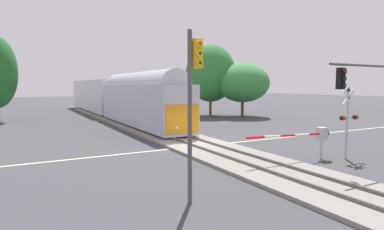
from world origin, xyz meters
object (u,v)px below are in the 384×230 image
traffic_signal_near_right (378,87)px  oak_far_right (211,73)px  commuter_train (113,96)px  maple_right_background (243,83)px  traffic_signal_near_left (193,89)px  crossing_gate_near (314,135)px  crossing_signal_mast (348,116)px

traffic_signal_near_right → oak_far_right: size_ratio=0.58×
commuter_train → maple_right_background: maple_right_background is taller
oak_far_right → traffic_signal_near_left: bearing=-122.7°
commuter_train → maple_right_background: 16.94m
maple_right_background → traffic_signal_near_right: bearing=-112.6°
crossing_gate_near → traffic_signal_near_right: 3.99m
crossing_gate_near → traffic_signal_near_right: size_ratio=1.06×
crossing_gate_near → oak_far_right: oak_far_right is taller
crossing_signal_mast → traffic_signal_near_left: traffic_signal_near_left is taller
crossing_gate_near → crossing_signal_mast: bearing=-21.7°
commuter_train → crossing_gate_near: commuter_train is taller
crossing_signal_mast → oak_far_right: bearing=75.0°
maple_right_background → crossing_signal_mast: bearing=-113.8°
traffic_signal_near_left → crossing_gate_near: bearing=15.9°
oak_far_right → commuter_train: bearing=164.7°
maple_right_background → crossing_gate_near: bearing=-118.4°
traffic_signal_near_right → maple_right_background: (10.23, 24.54, 0.41)m
crossing_gate_near → oak_far_right: (8.78, 25.13, 4.37)m
commuter_train → oak_far_right: size_ratio=4.38×
traffic_signal_near_left → oak_far_right: bearing=57.3°
crossing_gate_near → maple_right_background: size_ratio=0.83×
maple_right_background → oak_far_right: size_ratio=0.73×
commuter_train → crossing_signal_mast: commuter_train is taller
traffic_signal_near_left → traffic_signal_near_right: traffic_signal_near_left is taller
traffic_signal_near_left → oak_far_right: 32.99m
crossing_signal_mast → maple_right_background: bearing=66.2°
crossing_gate_near → traffic_signal_near_left: 9.76m
crossing_signal_mast → commuter_train: bearing=100.6°
commuter_train → traffic_signal_near_left: (-5.39, -31.11, 1.25)m
traffic_signal_near_right → oak_far_right: (7.09, 27.56, 1.70)m
crossing_signal_mast → traffic_signal_near_left: size_ratio=0.67×
traffic_signal_near_right → maple_right_background: 26.59m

